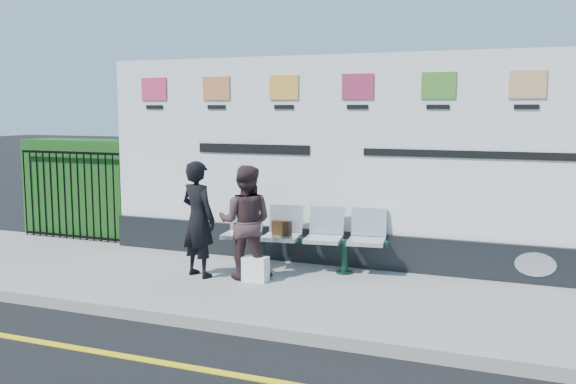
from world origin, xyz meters
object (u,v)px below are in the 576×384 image
object	(u,v)px
woman_left	(198,219)
bench	(302,253)
woman_right	(245,222)
billboard	(358,176)

from	to	relation	value
woman_left	bench	bearing A→B (deg)	-127.36
bench	woman_right	bearing A→B (deg)	-138.37
bench	woman_left	bearing A→B (deg)	-154.06
bench	woman_right	size ratio (longest dim) A/B	1.50
billboard	woman_left	world-z (taller)	billboard
woman_right	bench	bearing A→B (deg)	-144.10
woman_right	woman_left	bearing A→B (deg)	-0.94
billboard	bench	xyz separation A→B (m)	(-0.63, -0.56, -1.06)
woman_left	billboard	bearing A→B (deg)	-124.49
bench	billboard	bearing A→B (deg)	33.69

